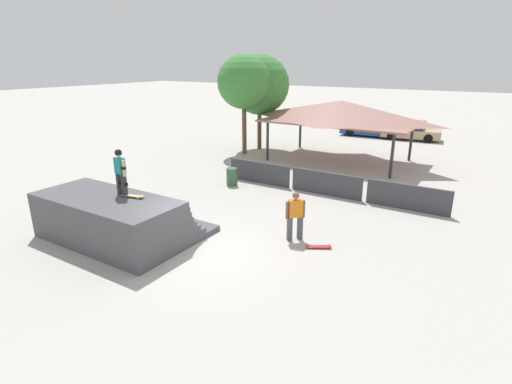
{
  "coord_description": "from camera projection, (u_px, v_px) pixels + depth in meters",
  "views": [
    {
      "loc": [
        7.6,
        -8.66,
        5.79
      ],
      "look_at": [
        -0.31,
        3.98,
        0.86
      ],
      "focal_mm": 28.0,
      "sensor_mm": 36.0,
      "label": 1
    }
  ],
  "objects": [
    {
      "name": "bystander_walking",
      "position": [
        295.0,
        214.0,
        13.27
      ],
      "size": [
        0.56,
        0.56,
        1.7
      ],
      "rotation": [
        0.0,
        0.0,
        3.93
      ],
      "color": "#4C4C51",
      "rests_on": "ground"
    },
    {
      "name": "parked_car_tan",
      "position": [
        411.0,
        132.0,
        30.43
      ],
      "size": [
        4.43,
        2.17,
        1.27
      ],
      "rotation": [
        0.0,
        0.0,
        0.11
      ],
      "color": "tan",
      "rests_on": "ground"
    },
    {
      "name": "skater_on_deck",
      "position": [
        120.0,
        169.0,
        12.87
      ],
      "size": [
        0.67,
        0.28,
        1.55
      ],
      "rotation": [
        0.0,
        0.0,
        -0.21
      ],
      "color": "#2D2D33",
      "rests_on": "quarter_pipe_ramp"
    },
    {
      "name": "trash_bin",
      "position": [
        232.0,
        177.0,
        19.33
      ],
      "size": [
        0.52,
        0.52,
        0.85
      ],
      "primitive_type": "cylinder",
      "color": "#385B3D",
      "rests_on": "ground"
    },
    {
      "name": "ground_plane",
      "position": [
        198.0,
        253.0,
        12.62
      ],
      "size": [
        160.0,
        160.0,
        0.0
      ],
      "primitive_type": "plane",
      "color": "#ADA8A0"
    },
    {
      "name": "skateboard_on_deck",
      "position": [
        133.0,
        196.0,
        12.92
      ],
      "size": [
        0.82,
        0.35,
        0.09
      ],
      "rotation": [
        0.0,
        0.0,
        0.2
      ],
      "color": "silver",
      "rests_on": "quarter_pipe_ramp"
    },
    {
      "name": "barrier_fence",
      "position": [
        326.0,
        184.0,
        17.91
      ],
      "size": [
        10.37,
        0.12,
        1.05
      ],
      "color": "#3D3D42",
      "rests_on": "ground"
    },
    {
      "name": "tree_far_back",
      "position": [
        244.0,
        82.0,
        24.64
      ],
      "size": [
        3.32,
        3.32,
        6.18
      ],
      "color": "brown",
      "rests_on": "ground"
    },
    {
      "name": "quarter_pipe_ramp",
      "position": [
        115.0,
        219.0,
        13.42
      ],
      "size": [
        5.16,
        3.8,
        1.56
      ],
      "color": "#4C4C51",
      "rests_on": "ground"
    },
    {
      "name": "parked_car_blue",
      "position": [
        369.0,
        129.0,
        31.83
      ],
      "size": [
        4.44,
        1.91,
        1.27
      ],
      "rotation": [
        0.0,
        0.0,
        0.06
      ],
      "color": "navy",
      "rests_on": "ground"
    },
    {
      "name": "pavilion_shelter",
      "position": [
        341.0,
        111.0,
        23.31
      ],
      "size": [
        8.63,
        5.24,
        3.59
      ],
      "color": "#2D2D33",
      "rests_on": "ground"
    },
    {
      "name": "skateboard_on_ground",
      "position": [
        320.0,
        247.0,
        12.91
      ],
      "size": [
        0.8,
        0.58,
        0.09
      ],
      "rotation": [
        0.0,
        0.0,
        0.53
      ],
      "color": "blue",
      "rests_on": "ground"
    },
    {
      "name": "tree_beside_pavilion",
      "position": [
        260.0,
        85.0,
        26.13
      ],
      "size": [
        3.9,
        3.9,
        6.22
      ],
      "color": "brown",
      "rests_on": "ground"
    }
  ]
}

